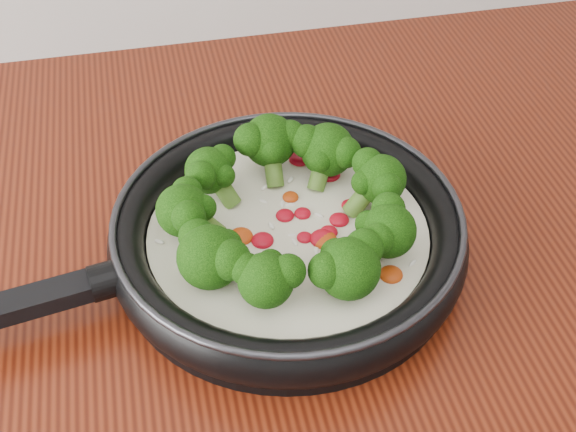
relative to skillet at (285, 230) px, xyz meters
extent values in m
cylinder|color=black|center=(0.00, 0.00, -0.03)|extent=(0.35, 0.35, 0.01)
torus|color=black|center=(0.00, 0.00, 0.00)|extent=(0.37, 0.37, 0.03)
torus|color=#2D2D33|center=(0.00, 0.00, 0.02)|extent=(0.36, 0.36, 0.01)
cube|color=black|center=(-0.24, -0.04, 0.00)|extent=(0.19, 0.06, 0.02)
cylinder|color=black|center=(-0.16, -0.03, 0.00)|extent=(0.03, 0.04, 0.03)
cylinder|color=#EDE7CD|center=(0.00, 0.00, -0.01)|extent=(0.29, 0.29, 0.02)
ellipsoid|color=#AD0818|center=(-0.08, -0.04, 0.00)|extent=(0.02, 0.02, 0.01)
ellipsoid|color=#AD0818|center=(0.04, -0.01, 0.00)|extent=(0.02, 0.02, 0.01)
ellipsoid|color=#B4380B|center=(0.03, -0.02, 0.00)|extent=(0.03, 0.03, 0.01)
ellipsoid|color=#AD0818|center=(-0.02, -0.01, 0.00)|extent=(0.03, 0.03, 0.01)
ellipsoid|color=#AD0818|center=(0.03, -0.02, 0.00)|extent=(0.03, 0.03, 0.01)
ellipsoid|color=#B4380B|center=(0.09, 0.00, 0.00)|extent=(0.02, 0.02, 0.01)
ellipsoid|color=#AD0818|center=(-0.02, -0.01, 0.00)|extent=(0.02, 0.02, 0.01)
ellipsoid|color=#AD0818|center=(0.04, 0.10, 0.00)|extent=(0.02, 0.02, 0.01)
ellipsoid|color=#B4380B|center=(0.05, 0.09, 0.00)|extent=(0.03, 0.03, 0.01)
ellipsoid|color=#AD0818|center=(-0.01, -0.05, 0.00)|extent=(0.02, 0.02, 0.01)
ellipsoid|color=#AD0818|center=(0.05, 0.00, 0.00)|extent=(0.03, 0.03, 0.01)
ellipsoid|color=#B4380B|center=(0.01, 0.04, 0.00)|extent=(0.02, 0.02, 0.01)
ellipsoid|color=#AD0818|center=(0.00, 0.02, 0.00)|extent=(0.02, 0.02, 0.01)
ellipsoid|color=#AD0818|center=(0.01, -0.01, 0.00)|extent=(0.01, 0.01, 0.01)
ellipsoid|color=#B4380B|center=(0.07, -0.07, 0.00)|extent=(0.02, 0.02, 0.01)
ellipsoid|color=#AD0818|center=(0.06, 0.02, 0.00)|extent=(0.02, 0.02, 0.01)
ellipsoid|color=#AD0818|center=(0.02, 0.02, 0.00)|extent=(0.02, 0.02, 0.01)
ellipsoid|color=#B4380B|center=(-0.04, 0.00, 0.00)|extent=(0.02, 0.02, 0.01)
ellipsoid|color=#AD0818|center=(0.06, 0.07, 0.00)|extent=(0.03, 0.03, 0.01)
ellipsoid|color=#AD0818|center=(0.06, -0.05, 0.00)|extent=(0.02, 0.02, 0.01)
ellipsoid|color=white|center=(-0.07, -0.04, 0.00)|extent=(0.01, 0.01, 0.00)
ellipsoid|color=white|center=(0.01, -0.01, 0.00)|extent=(0.01, 0.01, 0.00)
ellipsoid|color=white|center=(0.02, 0.07, 0.00)|extent=(0.01, 0.01, 0.00)
ellipsoid|color=white|center=(0.01, 0.04, 0.00)|extent=(0.01, 0.01, 0.00)
ellipsoid|color=white|center=(-0.02, -0.01, 0.00)|extent=(0.01, 0.01, 0.00)
ellipsoid|color=white|center=(0.04, -0.02, 0.00)|extent=(0.01, 0.01, 0.00)
ellipsoid|color=white|center=(-0.09, 0.00, 0.00)|extent=(0.01, 0.01, 0.00)
ellipsoid|color=white|center=(0.01, 0.03, 0.00)|extent=(0.01, 0.01, 0.00)
ellipsoid|color=white|center=(-0.08, 0.00, 0.00)|extent=(0.01, 0.01, 0.00)
ellipsoid|color=white|center=(0.03, 0.01, 0.00)|extent=(0.01, 0.01, 0.00)
ellipsoid|color=white|center=(-0.11, 0.01, 0.00)|extent=(0.01, 0.01, 0.00)
ellipsoid|color=white|center=(-0.01, 0.04, 0.00)|extent=(0.01, 0.01, 0.00)
ellipsoid|color=white|center=(-0.01, 0.01, 0.00)|extent=(0.01, 0.01, 0.00)
ellipsoid|color=white|center=(0.03, -0.06, 0.00)|extent=(0.01, 0.01, 0.00)
ellipsoid|color=white|center=(0.02, -0.03, 0.00)|extent=(0.01, 0.01, 0.00)
ellipsoid|color=white|center=(0.00, -0.03, 0.00)|extent=(0.01, 0.01, 0.00)
ellipsoid|color=white|center=(0.00, 0.02, 0.00)|extent=(0.01, 0.01, 0.00)
ellipsoid|color=white|center=(-0.01, 0.06, 0.00)|extent=(0.01, 0.01, 0.00)
ellipsoid|color=white|center=(-0.07, -0.04, 0.00)|extent=(0.01, 0.01, 0.00)
ellipsoid|color=white|center=(0.10, -0.06, 0.00)|extent=(0.01, 0.01, 0.00)
ellipsoid|color=white|center=(0.00, -0.02, 0.00)|extent=(0.01, 0.01, 0.00)
ellipsoid|color=white|center=(-0.01, -0.04, 0.00)|extent=(0.01, 0.01, 0.00)
cylinder|color=#567E29|center=(0.07, 0.01, 0.01)|extent=(0.04, 0.02, 0.04)
sphere|color=black|center=(0.09, 0.02, 0.03)|extent=(0.05, 0.05, 0.05)
sphere|color=black|center=(0.08, 0.03, 0.04)|extent=(0.03, 0.03, 0.03)
sphere|color=black|center=(0.09, 0.00, 0.04)|extent=(0.03, 0.03, 0.03)
sphere|color=black|center=(0.07, 0.01, 0.03)|extent=(0.03, 0.03, 0.02)
cylinder|color=#567E29|center=(0.05, 0.06, 0.01)|extent=(0.03, 0.04, 0.03)
sphere|color=black|center=(0.06, 0.07, 0.03)|extent=(0.06, 0.06, 0.05)
sphere|color=black|center=(0.04, 0.08, 0.04)|extent=(0.04, 0.04, 0.03)
sphere|color=black|center=(0.07, 0.06, 0.03)|extent=(0.03, 0.03, 0.03)
sphere|color=black|center=(0.05, 0.06, 0.03)|extent=(0.03, 0.03, 0.03)
cylinder|color=#567E29|center=(0.00, 0.07, 0.01)|extent=(0.02, 0.04, 0.04)
sphere|color=black|center=(0.00, 0.09, 0.03)|extent=(0.06, 0.06, 0.05)
sphere|color=black|center=(-0.01, 0.09, 0.04)|extent=(0.04, 0.04, 0.03)
sphere|color=black|center=(0.02, 0.09, 0.04)|extent=(0.03, 0.03, 0.03)
sphere|color=black|center=(0.00, 0.07, 0.03)|extent=(0.03, 0.03, 0.03)
cylinder|color=#567E29|center=(-0.05, 0.05, 0.01)|extent=(0.03, 0.03, 0.03)
sphere|color=black|center=(-0.06, 0.06, 0.03)|extent=(0.05, 0.05, 0.04)
sphere|color=black|center=(-0.07, 0.05, 0.03)|extent=(0.03, 0.03, 0.03)
sphere|color=black|center=(-0.04, 0.07, 0.03)|extent=(0.03, 0.03, 0.03)
sphere|color=black|center=(-0.05, 0.05, 0.03)|extent=(0.03, 0.03, 0.02)
cylinder|color=#567E29|center=(-0.07, 0.01, 0.01)|extent=(0.04, 0.02, 0.04)
sphere|color=black|center=(-0.09, 0.01, 0.03)|extent=(0.05, 0.05, 0.05)
sphere|color=black|center=(-0.08, -0.01, 0.04)|extent=(0.03, 0.03, 0.03)
sphere|color=black|center=(-0.08, 0.03, 0.04)|extent=(0.03, 0.03, 0.03)
sphere|color=black|center=(-0.07, 0.01, 0.03)|extent=(0.03, 0.03, 0.02)
cylinder|color=#567E29|center=(-0.06, -0.04, 0.01)|extent=(0.04, 0.03, 0.03)
sphere|color=black|center=(-0.07, -0.04, 0.03)|extent=(0.06, 0.06, 0.05)
sphere|color=black|center=(-0.06, -0.06, 0.03)|extent=(0.04, 0.04, 0.03)
sphere|color=black|center=(-0.08, -0.03, 0.03)|extent=(0.04, 0.04, 0.03)
sphere|color=black|center=(-0.06, -0.04, 0.03)|extent=(0.03, 0.03, 0.03)
cylinder|color=#567E29|center=(-0.03, -0.06, 0.01)|extent=(0.03, 0.04, 0.03)
sphere|color=black|center=(-0.03, -0.08, 0.03)|extent=(0.05, 0.05, 0.04)
sphere|color=black|center=(-0.02, -0.08, 0.04)|extent=(0.03, 0.03, 0.03)
sphere|color=black|center=(-0.05, -0.07, 0.03)|extent=(0.03, 0.03, 0.03)
sphere|color=black|center=(-0.03, -0.06, 0.03)|extent=(0.03, 0.03, 0.02)
cylinder|color=#567E29|center=(0.03, -0.06, 0.01)|extent=(0.03, 0.04, 0.03)
sphere|color=black|center=(0.03, -0.08, 0.03)|extent=(0.06, 0.06, 0.05)
sphere|color=black|center=(0.05, -0.07, 0.03)|extent=(0.04, 0.04, 0.03)
sphere|color=black|center=(0.01, -0.08, 0.03)|extent=(0.03, 0.03, 0.03)
sphere|color=black|center=(0.03, -0.06, 0.03)|extent=(0.03, 0.03, 0.03)
cylinder|color=#567E29|center=(0.06, -0.04, 0.01)|extent=(0.04, 0.03, 0.04)
sphere|color=black|center=(0.08, -0.05, 0.03)|extent=(0.05, 0.05, 0.05)
sphere|color=black|center=(0.08, -0.03, 0.04)|extent=(0.03, 0.03, 0.03)
sphere|color=black|center=(0.06, -0.06, 0.04)|extent=(0.03, 0.03, 0.03)
sphere|color=black|center=(0.06, -0.04, 0.03)|extent=(0.03, 0.03, 0.02)
camera|label=1|loc=(-0.10, -0.47, 0.46)|focal=46.73mm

